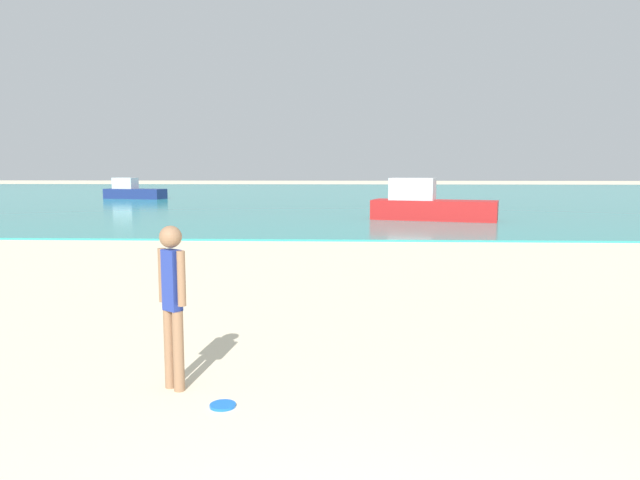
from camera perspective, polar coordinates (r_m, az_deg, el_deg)
name	(u,v)px	position (r m, az deg, el deg)	size (l,w,h in m)	color
water	(346,195)	(47.32, 2.57, 4.37)	(160.00, 60.00, 0.06)	teal
person_standing	(172,297)	(5.88, -14.06, -5.40)	(0.31, 0.25, 1.61)	#936B4C
frisbee	(223,405)	(5.63, -9.36, -15.47)	(0.24, 0.24, 0.03)	blue
boat_near	(429,205)	(24.50, 10.50, 3.31)	(5.22, 2.90, 1.69)	red
boat_far	(133,191)	(42.87, -17.60, 4.50)	(4.43, 2.33, 1.44)	navy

